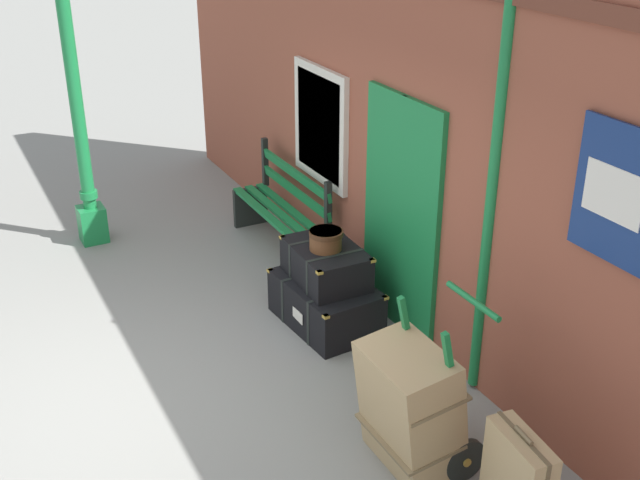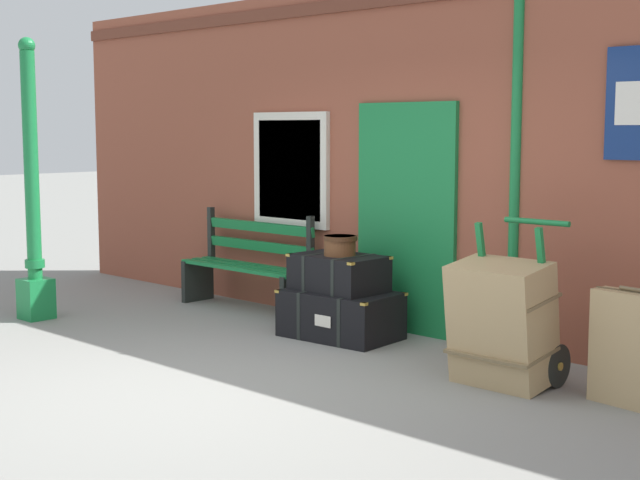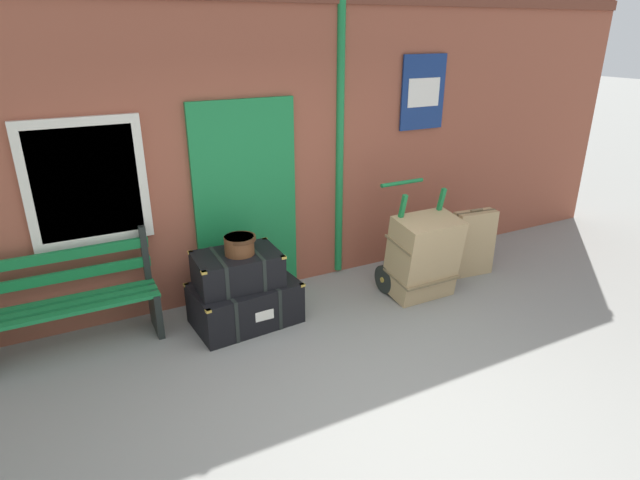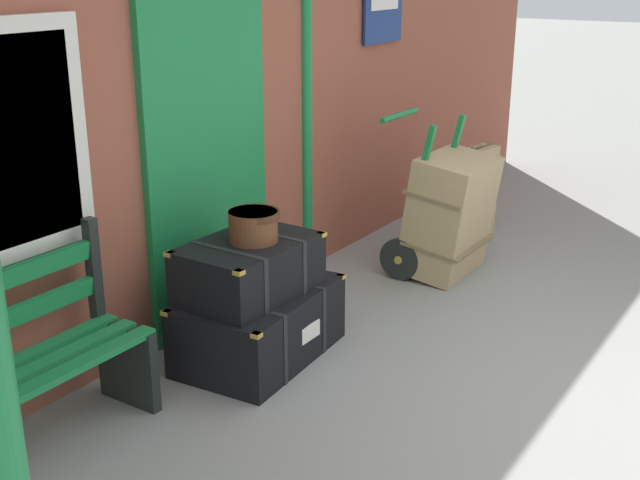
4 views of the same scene
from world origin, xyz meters
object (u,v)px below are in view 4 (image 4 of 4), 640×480
Objects in this scene: steamer_trunk_middle at (249,268)px; porters_trolley at (427,235)px; steamer_trunk_base at (259,324)px; suitcase_beige at (474,194)px; round_hatbox at (253,224)px; large_brown_trunk at (450,215)px.

porters_trolley is (1.94, -0.20, -0.31)m from steamer_trunk_middle.
steamer_trunk_middle is 1.98m from porters_trolley.
steamer_trunk_base is 1.29× the size of suitcase_beige.
steamer_trunk_middle is at bearing 150.93° from steamer_trunk_base.
suitcase_beige is at bearing 0.22° from porters_trolley.
round_hatbox is 0.25× the size of porters_trolley.
steamer_trunk_middle is 1.00× the size of suitcase_beige.
suitcase_beige is (2.82, -0.20, -0.19)m from steamer_trunk_middle.
large_brown_trunk reaches higher than round_hatbox.
large_brown_trunk is at bearing -168.47° from suitcase_beige.
porters_trolley reaches higher than suitcase_beige.
round_hatbox is 2.01m from porters_trolley.
round_hatbox is (-0.02, 0.01, 0.63)m from steamer_trunk_base.
porters_trolley is (1.90, -0.18, 0.06)m from steamer_trunk_base.
round_hatbox is at bearing 174.46° from porters_trolley.
steamer_trunk_middle is 0.69× the size of porters_trolley.
round_hatbox is 1.98m from large_brown_trunk.
steamer_trunk_base is at bearing 174.66° from porters_trolley.
round_hatbox is at bearing -31.92° from steamer_trunk_middle.
suitcase_beige is at bearing -4.07° from steamer_trunk_middle.
porters_trolley is at bearing 90.00° from large_brown_trunk.
steamer_trunk_middle is at bearing 174.00° from porters_trolley.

